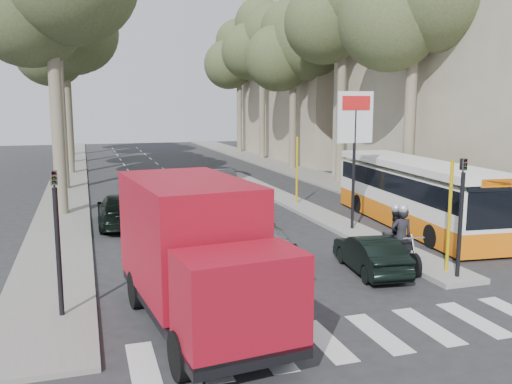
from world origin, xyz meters
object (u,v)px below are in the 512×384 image
Objects in this scene: dark_hatchback at (370,254)px; motorcycle at (398,237)px; silver_hatchback at (259,239)px; red_truck at (196,251)px; city_bus at (414,192)px.

dark_hatchback is 1.45× the size of motorcycle.
red_truck is at bearing 53.76° from silver_hatchback.
silver_hatchback is 1.55× the size of motorcycle.
red_truck reaches higher than motorcycle.
dark_hatchback is at bearing 134.15° from silver_hatchback.
red_truck reaches higher than silver_hatchback.
city_bus is at bearing 28.52° from red_truck.
motorcycle is at bearing -158.88° from dark_hatchback.
city_bus is at bearing 57.68° from motorcycle.
red_truck is at bearing -153.62° from motorcycle.
silver_hatchback is 1.06× the size of dark_hatchback.
dark_hatchback is at bearing 15.66° from red_truck.
city_bus is at bearing -126.87° from dark_hatchback.
city_bus is (7.68, 2.64, 0.84)m from silver_hatchback.
dark_hatchback is 6.43m from red_truck.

